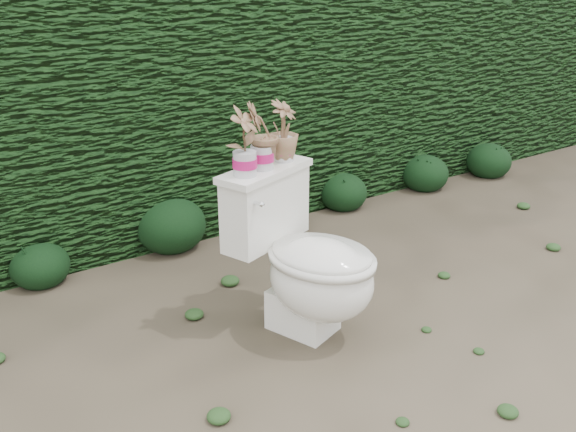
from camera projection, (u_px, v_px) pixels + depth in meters
ground at (319, 309)px, 3.29m from camera, size 60.00×60.00×0.00m
hedge at (176, 100)px, 4.22m from camera, size 8.00×1.00×1.60m
toilet at (307, 264)px, 2.97m from camera, size 0.66×0.79×0.78m
potted_plant_left at (244, 143)px, 2.78m from camera, size 0.19×0.17×0.29m
potted_plant_center at (262, 137)px, 2.87m from camera, size 0.20×0.18×0.30m
potted_plant_right at (283, 133)px, 3.00m from camera, size 0.21×0.21×0.27m
liriope_clump_2 at (39, 261)px, 3.51m from camera, size 0.32×0.32×0.26m
liriope_clump_3 at (170, 221)px, 3.92m from camera, size 0.44×0.44×0.35m
liriope_clump_4 at (280, 207)px, 4.19m from camera, size 0.38×0.38×0.31m
liriope_clump_5 at (343, 189)px, 4.57m from camera, size 0.34×0.34×0.28m
liriope_clump_6 at (425, 170)px, 4.95m from camera, size 0.36×0.36×0.29m
liriope_clump_7 at (489, 158)px, 5.25m from camera, size 0.36×0.36×0.29m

